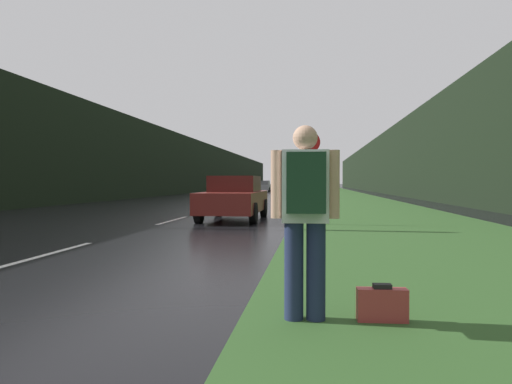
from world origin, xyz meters
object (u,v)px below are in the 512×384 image
hitchhiker_with_backpack (305,210)px  suitcase (382,305)px  car_passing_near (234,198)px  stop_sign (309,169)px  car_oncoming (263,186)px  car_passing_far (284,188)px

hitchhiker_with_backpack → suitcase: size_ratio=3.95×
hitchhiker_with_backpack → car_passing_near: bearing=100.3°
stop_sign → hitchhiker_with_backpack: size_ratio=1.55×
stop_sign → car_oncoming: (-6.31, 44.55, -0.91)m
car_passing_near → car_passing_far: 24.47m
suitcase → car_oncoming: car_oncoming is taller
car_passing_far → suitcase: bearing=95.2°
car_passing_near → car_oncoming: (-3.86, 43.04, -0.02)m
car_passing_far → car_oncoming: bearing=-78.3°
hitchhiker_with_backpack → car_passing_near: hitchhiker_with_backpack is taller
car_passing_near → car_oncoming: bearing=-84.9°
suitcase → car_oncoming: bearing=94.5°
car_oncoming → hitchhiker_with_backpack: bearing=-83.2°
car_passing_near → car_oncoming: 43.21m
stop_sign → hitchhiker_with_backpack: 9.20m
car_oncoming → stop_sign: bearing=-81.9°
suitcase → car_passing_near: (-3.18, 10.63, 0.56)m
car_passing_far → car_oncoming: car_passing_far is taller
car_passing_far → car_oncoming: size_ratio=0.95×
hitchhiker_with_backpack → stop_sign: bearing=87.4°
stop_sign → car_passing_far: size_ratio=0.63×
suitcase → car_oncoming: 54.13m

